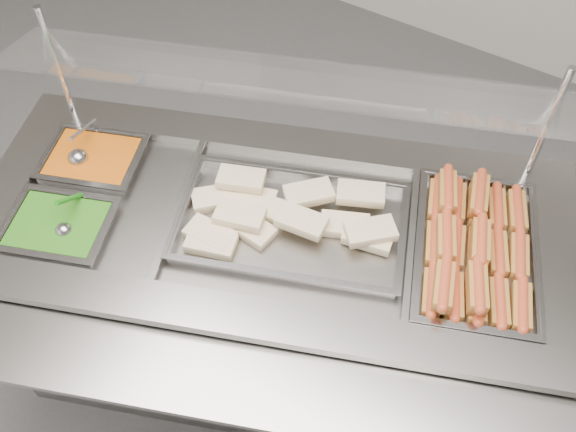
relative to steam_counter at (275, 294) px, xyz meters
The scene contains 11 objects.
steam_counter is the anchor object (origin of this frame).
tray_rail 0.60m from the steam_counter, 68.19° to the right, with size 1.62×0.90×0.05m.
sneeze_guard 0.78m from the steam_counter, 111.82° to the left, with size 1.51×0.81×0.40m.
pan_hotdogs 0.69m from the steam_counter, 21.81° to the left, with size 0.48×0.59×0.09m.
pan_wraps 0.39m from the steam_counter, 21.81° to the left, with size 0.72×0.57×0.06m.
pan_beans 0.72m from the steam_counter, behind, with size 0.34×0.31×0.09m.
pan_peas 0.72m from the steam_counter, 145.52° to the right, with size 0.34×0.31×0.09m.
hotdogs_in_buns 0.70m from the steam_counter, 21.78° to the left, with size 0.43×0.54×0.11m.
tortilla_wraps 0.42m from the steam_counter, 54.40° to the left, with size 0.60×0.48×0.07m.
ladle 0.77m from the steam_counter, 168.98° to the right, with size 0.09×0.18×0.12m.
serving_spoon 0.72m from the steam_counter, 144.49° to the right, with size 0.08×0.15×0.13m.
Camera 1 is at (0.51, -0.61, 2.26)m, focal length 40.00 mm.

